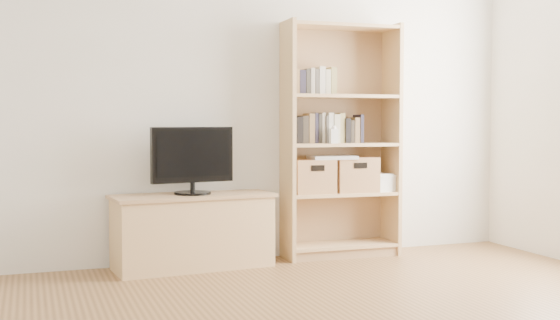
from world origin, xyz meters
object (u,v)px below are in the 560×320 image
tv_stand (193,233)px  basket_right (354,174)px  laptop (332,157)px  television (192,161)px  baby_monitor (334,136)px  basket_left (312,176)px  bookshelf (341,140)px

tv_stand → basket_right: size_ratio=3.37×
laptop → basket_right: bearing=7.2°
tv_stand → television: television is taller
television → baby_monitor: 1.13m
basket_left → laptop: laptop is taller
bookshelf → basket_right: bookshelf is taller
basket_right → basket_left: bearing=-177.1°
laptop → basket_left: bearing=179.2°
baby_monitor → tv_stand: bearing=-176.8°
bookshelf → television: 1.23m
bookshelf → baby_monitor: bearing=-135.0°
basket_right → laptop: laptop is taller
bookshelf → baby_monitor: size_ratio=16.38×
baby_monitor → basket_left: baby_monitor is taller
television → baby_monitor: bearing=-12.0°
bookshelf → laptop: bearing=-167.9°
bookshelf → television: size_ratio=2.96×
tv_stand → television: bearing=0.0°
bookshelf → basket_right: 0.30m
television → basket_left: size_ratio=1.95×
basket_right → tv_stand: bearing=-173.8°
tv_stand → baby_monitor: bearing=-8.1°
baby_monitor → laptop: 0.19m
tv_stand → baby_monitor: (1.11, -0.05, 0.71)m
tv_stand → basket_left: bearing=-2.4°
laptop → television: bearing=-173.3°
basket_right → laptop: bearing=-173.4°
television → basket_right: bearing=-7.6°
bookshelf → laptop: 0.16m
tv_stand → bookshelf: bearing=-3.1°
baby_monitor → basket_right: (0.22, 0.09, -0.31)m
television → basket_left: (0.97, 0.05, -0.14)m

